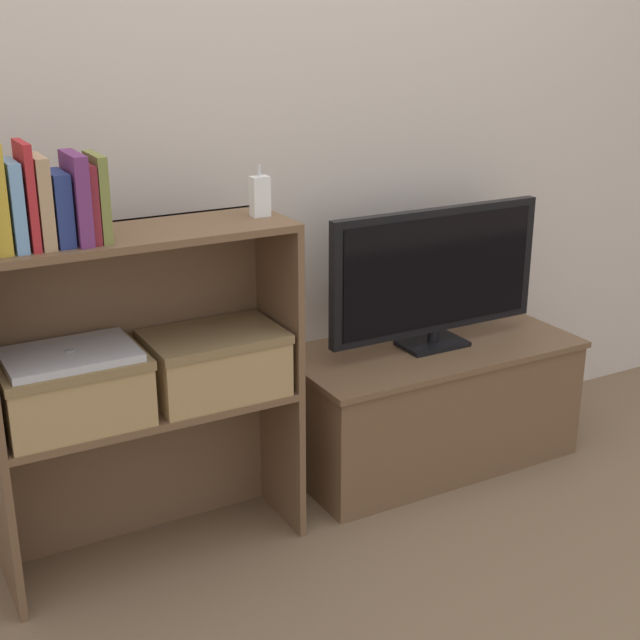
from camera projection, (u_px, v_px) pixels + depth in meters
name	position (u px, v px, depth m)	size (l,w,h in m)	color
ground_plane	(343.00, 524.00, 2.72)	(16.00, 16.00, 0.00)	brown
wall_back	(266.00, 108.00, 2.72)	(10.00, 0.05, 2.40)	beige
tv_stand	(430.00, 403.00, 3.05)	(0.98, 0.47, 0.42)	brown
tv	(436.00, 274.00, 2.89)	(0.78, 0.14, 0.47)	black
bookshelf_lower_tier	(145.00, 452.00, 2.54)	(0.83, 0.29, 0.46)	brown
bookshelf_upper_tier	(133.00, 294.00, 2.38)	(0.83, 0.29, 0.49)	brown
book_skyblue	(14.00, 206.00, 2.07)	(0.03, 0.13, 0.21)	#709ECC
book_crimson	(27.00, 196.00, 2.07)	(0.02, 0.13, 0.25)	#B22328
book_tan	(41.00, 202.00, 2.09)	(0.03, 0.13, 0.22)	tan
book_navy	(59.00, 208.00, 2.12)	(0.04, 0.13, 0.18)	navy
book_plum	(76.00, 198.00, 2.13)	(0.03, 0.15, 0.22)	#6B2D66
book_maroon	(88.00, 202.00, 2.15)	(0.02, 0.14, 0.19)	maroon
book_olive	(98.00, 197.00, 2.16)	(0.02, 0.14, 0.21)	olive
baby_monitor	(260.00, 196.00, 2.42)	(0.05, 0.03, 0.14)	white
storage_basket_left	(73.00, 387.00, 2.30)	(0.37, 0.26, 0.18)	tan
storage_basket_right	(215.00, 360.00, 2.48)	(0.37, 0.26, 0.18)	tan
laptop	(70.00, 355.00, 2.27)	(0.33, 0.23, 0.02)	#BCBCC1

